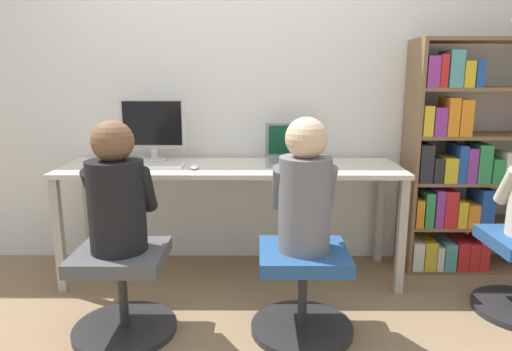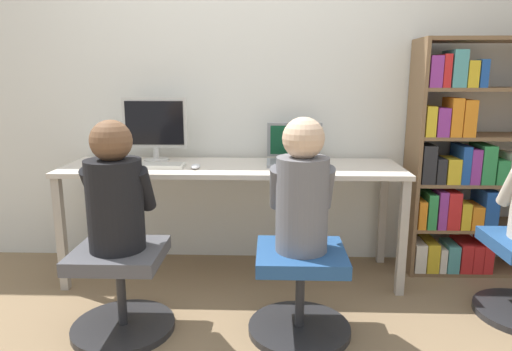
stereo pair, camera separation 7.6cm
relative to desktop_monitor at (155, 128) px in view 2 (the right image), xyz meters
The scene contains 12 objects.
ground_plane 1.20m from the desktop_monitor, 39.57° to the right, with size 14.00×14.00×0.00m, color #846B4C.
wall_back 0.65m from the desktop_monitor, 21.44° to the left, with size 10.00×0.05×2.60m.
desk 0.63m from the desktop_monitor, 15.52° to the right, with size 2.18×0.59×0.76m.
desktop_monitor is the anchor object (origin of this frame).
laptop 0.96m from the desktop_monitor, ahead, with size 0.37×0.35×0.26m.
keyboard 0.31m from the desktop_monitor, 85.78° to the right, with size 0.44×0.14×0.03m.
computer_mouse_by_keyboard 0.45m from the desktop_monitor, 39.19° to the right, with size 0.06×0.11×0.03m.
office_chair_left 1.14m from the desktop_monitor, 89.75° to the right, with size 0.54×0.54×0.46m.
office_chair_right 1.47m from the desktop_monitor, 42.16° to the right, with size 0.54×0.54×0.46m.
person_at_monitor 0.89m from the desktop_monitor, 89.75° to the right, with size 0.35×0.31×0.66m.
person_at_laptop 1.28m from the desktop_monitor, 42.01° to the right, with size 0.32×0.30×0.67m.
bookshelf 2.09m from the desktop_monitor, ahead, with size 0.92×0.33×1.56m.
Camera 2 is at (0.25, -2.60, 1.32)m, focal length 32.00 mm.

